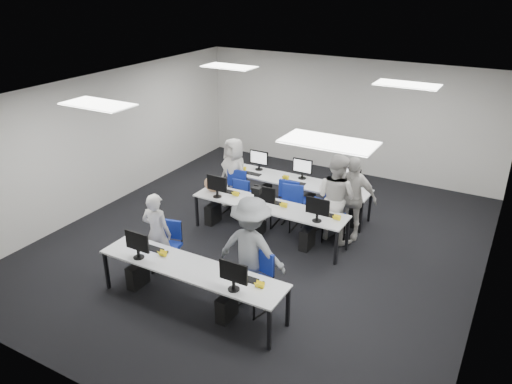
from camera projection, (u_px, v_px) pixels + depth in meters
The scene contains 23 objects.
room at pixel (264, 172), 9.38m from camera, with size 9.00×9.02×3.00m.
ceiling_panels at pixel (265, 94), 8.78m from camera, with size 5.20×4.60×0.02m.
desk_front at pixel (191, 270), 7.80m from camera, with size 3.20×0.70×0.73m.
desk_mid at pixel (269, 207), 9.87m from camera, with size 3.20×0.70×0.73m.
desk_back at pixel (299, 183), 10.99m from camera, with size 3.20×0.70×0.73m.
equipment_front at pixel (182, 284), 8.00m from camera, with size 2.51×0.41×1.19m.
equipment_mid at pixel (260, 220), 10.08m from camera, with size 2.91×0.41×1.19m.
equipment_back at pixel (306, 198), 11.05m from camera, with size 2.91×0.41×1.19m.
chair_0 at pixel (168, 255), 8.96m from camera, with size 0.53×0.56×0.90m.
chair_1 at pixel (254, 291), 7.92m from camera, with size 0.57×0.60×0.96m.
chair_2 at pixel (233, 201), 11.00m from camera, with size 0.51×0.55×0.98m.
chair_3 at pixel (285, 213), 10.49m from camera, with size 0.50×0.54×0.96m.
chair_4 at pixel (333, 224), 10.04m from camera, with size 0.62×0.65×0.97m.
chair_5 at pixel (245, 201), 11.09m from camera, with size 0.45×0.49×0.86m.
chair_6 at pixel (295, 209), 10.67m from camera, with size 0.55×0.58×0.95m.
chair_7 at pixel (326, 222), 10.21m from camera, with size 0.48×0.51×0.83m.
handbag at pixel (213, 184), 10.40m from camera, with size 0.40×0.25×0.32m, color #A47754.
student_0 at pixel (157, 233), 8.74m from camera, with size 0.55×0.36×1.51m, color beige.
student_1 at pixel (336, 198), 9.77m from camera, with size 0.87×0.68×1.79m, color beige.
student_2 at pixel (234, 173), 11.18m from camera, with size 0.79×0.52×1.62m, color beige.
student_3 at pixel (351, 198), 9.87m from camera, with size 1.00×0.42×1.71m, color beige.
photographer at pixel (251, 249), 7.96m from camera, with size 1.15×0.66×1.79m, color slate.
dslr_camera at pixel (257, 191), 7.72m from camera, with size 0.14×0.18×0.10m, color black.
Camera 1 is at (4.14, -7.69, 4.96)m, focal length 35.00 mm.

